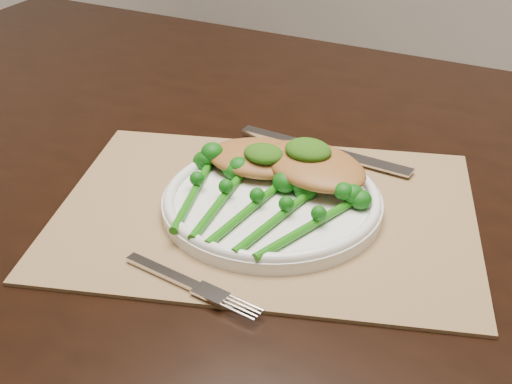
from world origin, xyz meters
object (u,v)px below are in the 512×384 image
Objects in this scene: placemat at (266,212)px; broccolini_bundle at (246,212)px; dining_table at (282,377)px; dinner_plate at (272,201)px; chicken_fillet_left at (263,158)px.

placemat is 2.34× the size of broccolini_bundle.
dinner_plate is at bearing -73.87° from dining_table.
placemat is at bearing 85.54° from broccolini_bundle.
dining_table is at bearing 100.67° from broccolini_bundle.
dining_table is at bearing 70.10° from chicken_fillet_left.
dining_table is 0.43m from broccolini_bundle.
placemat is at bearing -123.36° from dinner_plate.
dining_table is 7.04× the size of dinner_plate.
placemat is at bearing -76.68° from dining_table.
dining_table is at bearing 85.86° from placemat.
dining_table is 12.93× the size of chicken_fillet_left.
broccolini_bundle reaches higher than dining_table.
dinner_plate is at bearing 80.30° from broccolini_bundle.
dinner_plate is 1.84× the size of chicken_fillet_left.
chicken_fillet_left reaches higher than dining_table.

